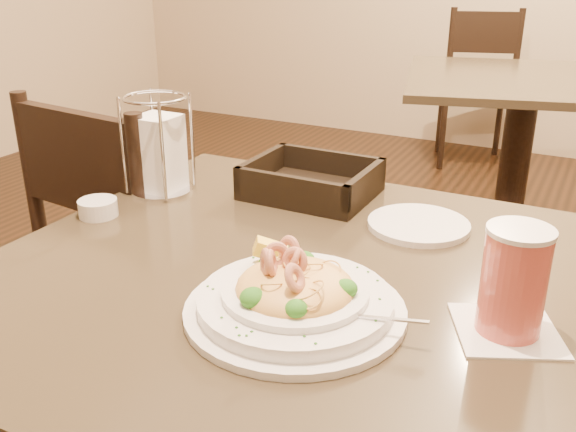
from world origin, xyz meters
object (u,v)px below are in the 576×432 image
at_px(background_table, 518,137).
at_px(butter_ramekin, 98,208).
at_px(bread_basket, 311,184).
at_px(napkin_caddy, 159,151).
at_px(drink_glass, 514,282).
at_px(side_plate, 419,225).
at_px(pasta_bowl, 295,296).
at_px(dining_chair_far, 477,83).
at_px(main_table, 283,396).
at_px(dining_chair_near, 137,266).

xyz_separation_m(background_table, butter_ramekin, (-0.49, -1.83, 0.26)).
bearing_deg(bread_basket, napkin_caddy, -156.21).
distance_m(drink_glass, side_plate, 0.34).
bearing_deg(pasta_bowl, dining_chair_far, 97.10).
distance_m(bread_basket, napkin_caddy, 0.31).
distance_m(main_table, pasta_bowl, 0.30).
bearing_deg(dining_chair_far, dining_chair_near, 68.18).
distance_m(dining_chair_near, bread_basket, 0.55).
distance_m(background_table, pasta_bowl, 2.00).
bearing_deg(background_table, dining_chair_far, 108.82).
bearing_deg(dining_chair_near, drink_glass, 166.69).
height_order(drink_glass, side_plate, drink_glass).
distance_m(napkin_caddy, butter_ramekin, 0.17).
bearing_deg(butter_ramekin, drink_glass, -4.48).
xyz_separation_m(background_table, drink_glass, (0.25, -1.89, 0.31)).
xyz_separation_m(dining_chair_near, butter_ramekin, (0.17, -0.27, 0.28)).
xyz_separation_m(bread_basket, napkin_caddy, (-0.28, -0.12, 0.06)).
bearing_deg(background_table, pasta_bowl, -90.47).
bearing_deg(main_table, side_plate, 60.35).
bearing_deg(bread_basket, butter_ramekin, -137.14).
xyz_separation_m(main_table, napkin_caddy, (-0.38, 0.19, 0.33)).
relative_size(dining_chair_far, pasta_bowl, 2.80).
bearing_deg(butter_ramekin, dining_chair_near, 121.44).
bearing_deg(pasta_bowl, butter_ramekin, 163.19).
bearing_deg(side_plate, background_table, 91.71).
height_order(dining_chair_near, napkin_caddy, napkin_caddy).
distance_m(dining_chair_far, bread_basket, 2.80).
xyz_separation_m(background_table, napkin_caddy, (-0.47, -1.68, 0.33)).
bearing_deg(dining_chair_far, main_table, 79.19).
distance_m(dining_chair_far, butter_ramekin, 3.07).
distance_m(main_table, napkin_caddy, 0.53).
distance_m(main_table, background_table, 1.87).
distance_m(main_table, butter_ramekin, 0.48).
bearing_deg(pasta_bowl, dining_chair_near, 147.03).
relative_size(main_table, pasta_bowl, 2.71).
relative_size(background_table, butter_ramekin, 15.38).
distance_m(pasta_bowl, butter_ramekin, 0.50).
height_order(background_table, butter_ramekin, butter_ramekin).
distance_m(dining_chair_near, dining_chair_far, 2.79).
distance_m(main_table, dining_chair_far, 3.10).
relative_size(main_table, dining_chair_far, 0.97).
height_order(dining_chair_near, pasta_bowl, dining_chair_near).
relative_size(bread_basket, napkin_caddy, 1.23).
height_order(main_table, pasta_bowl, pasta_bowl).
bearing_deg(dining_chair_near, background_table, -106.16).
bearing_deg(side_plate, pasta_bowl, -100.19).
bearing_deg(main_table, butter_ramekin, 175.29).
bearing_deg(napkin_caddy, main_table, -26.85).
height_order(background_table, bread_basket, bread_basket).
relative_size(pasta_bowl, butter_ramekin, 4.65).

